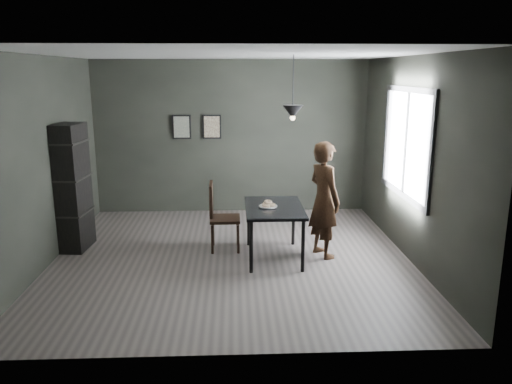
{
  "coord_description": "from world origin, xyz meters",
  "views": [
    {
      "loc": [
        0.05,
        -6.68,
        2.58
      ],
      "look_at": [
        0.35,
        0.05,
        0.95
      ],
      "focal_mm": 35.0,
      "sensor_mm": 36.0,
      "label": 1
    }
  ],
  "objects_px": {
    "white_plate": "(268,207)",
    "woman": "(324,200)",
    "shelf_unit": "(73,187)",
    "cafe_table": "(274,212)",
    "pendant_lamp": "(293,112)",
    "wood_chair": "(219,212)"
  },
  "relations": [
    {
      "from": "cafe_table",
      "to": "woman",
      "type": "relative_size",
      "value": 0.73
    },
    {
      "from": "shelf_unit",
      "to": "pendant_lamp",
      "type": "height_order",
      "value": "pendant_lamp"
    },
    {
      "from": "shelf_unit",
      "to": "cafe_table",
      "type": "bearing_deg",
      "value": -5.54
    },
    {
      "from": "cafe_table",
      "to": "white_plate",
      "type": "bearing_deg",
      "value": -164.55
    },
    {
      "from": "cafe_table",
      "to": "shelf_unit",
      "type": "height_order",
      "value": "shelf_unit"
    },
    {
      "from": "white_plate",
      "to": "wood_chair",
      "type": "height_order",
      "value": "wood_chair"
    },
    {
      "from": "shelf_unit",
      "to": "woman",
      "type": "bearing_deg",
      "value": -2.64
    },
    {
      "from": "white_plate",
      "to": "woman",
      "type": "height_order",
      "value": "woman"
    },
    {
      "from": "woman",
      "to": "wood_chair",
      "type": "bearing_deg",
      "value": 53.44
    },
    {
      "from": "white_plate",
      "to": "shelf_unit",
      "type": "bearing_deg",
      "value": 168.86
    },
    {
      "from": "white_plate",
      "to": "wood_chair",
      "type": "relative_size",
      "value": 0.23
    },
    {
      "from": "white_plate",
      "to": "woman",
      "type": "relative_size",
      "value": 0.14
    },
    {
      "from": "woman",
      "to": "white_plate",
      "type": "bearing_deg",
      "value": 71.11
    },
    {
      "from": "cafe_table",
      "to": "woman",
      "type": "height_order",
      "value": "woman"
    },
    {
      "from": "wood_chair",
      "to": "pendant_lamp",
      "type": "bearing_deg",
      "value": -15.27
    },
    {
      "from": "cafe_table",
      "to": "shelf_unit",
      "type": "distance_m",
      "value": 2.98
    },
    {
      "from": "cafe_table",
      "to": "pendant_lamp",
      "type": "distance_m",
      "value": 1.41
    },
    {
      "from": "cafe_table",
      "to": "white_plate",
      "type": "distance_m",
      "value": 0.12
    },
    {
      "from": "white_plate",
      "to": "wood_chair",
      "type": "distance_m",
      "value": 0.82
    },
    {
      "from": "woman",
      "to": "shelf_unit",
      "type": "bearing_deg",
      "value": 57.77
    },
    {
      "from": "cafe_table",
      "to": "wood_chair",
      "type": "bearing_deg",
      "value": 154.67
    },
    {
      "from": "wood_chair",
      "to": "pendant_lamp",
      "type": "height_order",
      "value": "pendant_lamp"
    }
  ]
}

